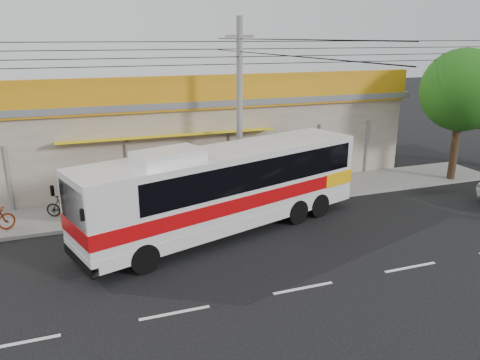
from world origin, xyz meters
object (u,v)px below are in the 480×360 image
at_px(motorbike_dark, 64,207).
at_px(tree_near, 465,93).
at_px(coach_bus, 230,183).
at_px(utility_pole, 240,52).

relative_size(motorbike_dark, tree_near, 0.22).
height_order(coach_bus, tree_near, tree_near).
xyz_separation_m(coach_bus, motorbike_dark, (-6.20, 3.30, -1.34)).
xyz_separation_m(motorbike_dark, tree_near, (19.50, -1.08, 4.05)).
bearing_deg(motorbike_dark, tree_near, -69.30).
relative_size(coach_bus, tree_near, 1.75).
xyz_separation_m(coach_bus, utility_pole, (1.41, 2.85, 4.83)).
height_order(motorbike_dark, utility_pole, utility_pole).
distance_m(motorbike_dark, tree_near, 19.94).
relative_size(coach_bus, utility_pole, 0.35).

